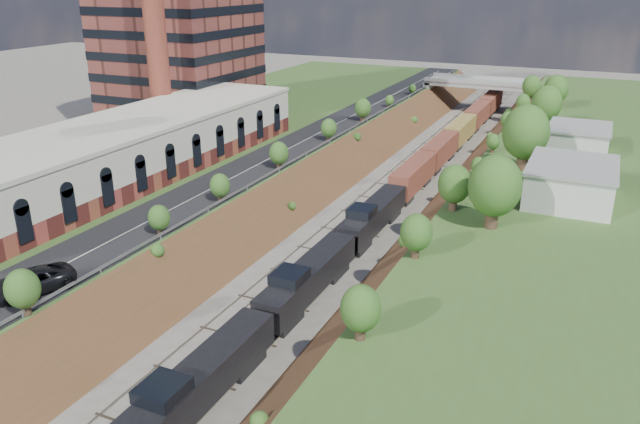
# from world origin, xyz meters

# --- Properties ---
(platform_left) EXTENTS (44.00, 180.00, 5.00)m
(platform_left) POSITION_xyz_m (-33.00, 60.00, 2.50)
(platform_left) COLOR #3E5E26
(platform_left) RESTS_ON ground
(embankment_left) EXTENTS (10.00, 180.00, 10.00)m
(embankment_left) POSITION_xyz_m (-11.00, 60.00, 0.00)
(embankment_left) COLOR brown
(embankment_left) RESTS_ON ground
(embankment_right) EXTENTS (10.00, 180.00, 10.00)m
(embankment_right) POSITION_xyz_m (11.00, 60.00, 0.00)
(embankment_right) COLOR brown
(embankment_right) RESTS_ON ground
(rail_left_track) EXTENTS (1.58, 180.00, 0.18)m
(rail_left_track) POSITION_xyz_m (-2.60, 60.00, 0.09)
(rail_left_track) COLOR gray
(rail_left_track) RESTS_ON ground
(rail_right_track) EXTENTS (1.58, 180.00, 0.18)m
(rail_right_track) POSITION_xyz_m (2.60, 60.00, 0.09)
(rail_right_track) COLOR gray
(rail_right_track) RESTS_ON ground
(road) EXTENTS (8.00, 180.00, 0.10)m
(road) POSITION_xyz_m (-15.50, 60.00, 5.05)
(road) COLOR black
(road) RESTS_ON platform_left
(guardrail) EXTENTS (0.10, 171.00, 0.70)m
(guardrail) POSITION_xyz_m (-11.40, 59.80, 5.55)
(guardrail) COLOR #99999E
(guardrail) RESTS_ON platform_left
(commercial_building) EXTENTS (14.30, 62.30, 7.00)m
(commercial_building) POSITION_xyz_m (-28.00, 38.00, 8.51)
(commercial_building) COLOR maroon
(commercial_building) RESTS_ON platform_left
(smokestack) EXTENTS (3.20, 3.20, 40.00)m
(smokestack) POSITION_xyz_m (-36.00, 56.00, 25.00)
(smokestack) COLOR maroon
(smokestack) RESTS_ON platform_left
(overpass) EXTENTS (24.50, 8.30, 7.40)m
(overpass) POSITION_xyz_m (0.00, 122.00, 4.92)
(overpass) COLOR gray
(overpass) RESTS_ON ground
(white_building_near) EXTENTS (9.00, 12.00, 4.00)m
(white_building_near) POSITION_xyz_m (23.50, 52.00, 7.00)
(white_building_near) COLOR silver
(white_building_near) RESTS_ON platform_right
(white_building_far) EXTENTS (8.00, 10.00, 3.60)m
(white_building_far) POSITION_xyz_m (23.00, 74.00, 6.80)
(white_building_far) COLOR silver
(white_building_far) RESTS_ON platform_right
(tree_right_large) EXTENTS (5.25, 5.25, 7.61)m
(tree_right_large) POSITION_xyz_m (17.00, 40.00, 9.38)
(tree_right_large) COLOR #473323
(tree_right_large) RESTS_ON platform_right
(tree_left_crest) EXTENTS (2.45, 2.45, 3.55)m
(tree_left_crest) POSITION_xyz_m (-11.80, 20.00, 7.04)
(tree_left_crest) COLOR #473323
(tree_left_crest) RESTS_ON platform_left
(freight_train) EXTENTS (2.79, 128.06, 4.55)m
(freight_train) POSITION_xyz_m (2.60, 67.82, 2.44)
(freight_train) COLOR black
(freight_train) RESTS_ON ground
(suv) EXTENTS (5.58, 7.41, 1.87)m
(suv) POSITION_xyz_m (-13.94, 10.54, 6.04)
(suv) COLOR black
(suv) RESTS_ON road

